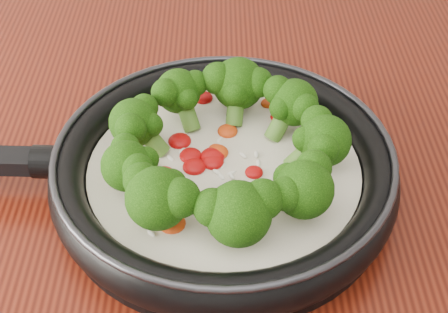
{
  "coord_description": "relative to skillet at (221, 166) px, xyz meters",
  "views": [
    {
      "loc": [
        -0.11,
        0.57,
        1.38
      ],
      "look_at": [
        -0.1,
        1.05,
        0.95
      ],
      "focal_mm": 51.96,
      "sensor_mm": 36.0,
      "label": 1
    }
  ],
  "objects": [
    {
      "name": "skillet",
      "position": [
        0.0,
        0.0,
        0.0
      ],
      "size": [
        0.55,
        0.36,
        0.1
      ],
      "color": "black",
      "rests_on": "counter"
    }
  ]
}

